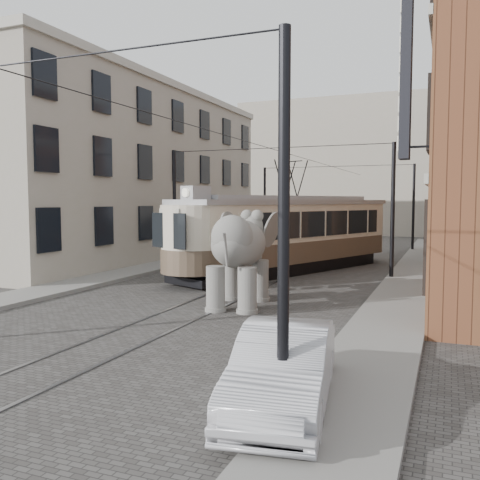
% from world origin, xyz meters
% --- Properties ---
extents(ground, '(120.00, 120.00, 0.00)m').
position_xyz_m(ground, '(0.00, 0.00, 0.00)').
color(ground, '#454240').
extents(tram_rails, '(1.54, 80.00, 0.02)m').
position_xyz_m(tram_rails, '(0.00, 0.00, 0.01)').
color(tram_rails, slate).
rests_on(tram_rails, ground).
extents(sidewalk_right, '(2.00, 60.00, 0.15)m').
position_xyz_m(sidewalk_right, '(6.00, 0.00, 0.07)').
color(sidewalk_right, slate).
rests_on(sidewalk_right, ground).
extents(sidewalk_left, '(2.00, 60.00, 0.15)m').
position_xyz_m(sidewalk_left, '(-6.50, 0.00, 0.07)').
color(sidewalk_left, slate).
rests_on(sidewalk_left, ground).
extents(stucco_building, '(7.00, 24.00, 10.00)m').
position_xyz_m(stucco_building, '(-11.00, 10.00, 5.00)').
color(stucco_building, gray).
rests_on(stucco_building, ground).
extents(distant_block, '(28.00, 10.00, 14.00)m').
position_xyz_m(distant_block, '(0.00, 40.00, 7.00)').
color(distant_block, gray).
rests_on(distant_block, ground).
extents(catenary, '(11.00, 30.20, 6.00)m').
position_xyz_m(catenary, '(-0.20, 5.00, 3.00)').
color(catenary, black).
rests_on(catenary, ground).
extents(tram, '(7.78, 13.68, 5.41)m').
position_xyz_m(tram, '(0.37, 6.80, 2.70)').
color(tram, beige).
rests_on(tram, ground).
extents(elephant, '(3.59, 5.55, 3.18)m').
position_xyz_m(elephant, '(1.12, -1.75, 1.59)').
color(elephant, slate).
rests_on(elephant, ground).
extents(parked_car, '(2.09, 4.35, 1.38)m').
position_xyz_m(parked_car, '(5.01, -9.34, 0.69)').
color(parked_car, '#AFAEB3').
rests_on(parked_car, ground).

